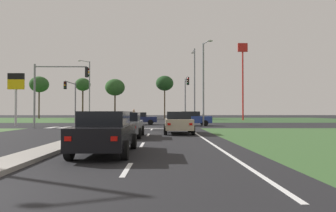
{
  "coord_description": "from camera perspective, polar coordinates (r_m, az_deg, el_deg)",
  "views": [
    {
      "loc": [
        4.46,
        -4.99,
        1.56
      ],
      "look_at": [
        5.1,
        30.39,
        2.23
      ],
      "focal_mm": 32.09,
      "sensor_mm": 36.0,
      "label": 1
    }
  ],
  "objects": [
    {
      "name": "ground_plane",
      "position": [
        35.31,
        -8.3,
        -3.6
      ],
      "size": [
        200.0,
        200.0,
        0.0
      ],
      "primitive_type": "plane",
      "color": "black"
    },
    {
      "name": "grass_verge_far_left",
      "position": [
        66.63,
        -27.77,
        -2.3
      ],
      "size": [
        35.0,
        35.0,
        0.01
      ],
      "primitive_type": "cube",
      "color": "#385B2D",
      "rests_on": "ground"
    },
    {
      "name": "grass_verge_far_right",
      "position": [
        63.12,
        18.46,
        -2.44
      ],
      "size": [
        35.0,
        35.0,
        0.01
      ],
      "primitive_type": "cube",
      "color": "#2D4C28",
      "rests_on": "ground"
    },
    {
      "name": "median_island_near",
      "position": [
        16.67,
        -16.64,
        -6.16
      ],
      "size": [
        1.2,
        22.0,
        0.14
      ],
      "primitive_type": "cube",
      "color": "gray",
      "rests_on": "ground"
    },
    {
      "name": "median_island_far",
      "position": [
        60.18,
        -5.28,
        -2.5
      ],
      "size": [
        1.2,
        36.0,
        0.14
      ],
      "primitive_type": "cube",
      "color": "gray",
      "rests_on": "ground"
    },
    {
      "name": "lane_dash_near",
      "position": [
        8.31,
        -7.82,
        -11.85
      ],
      "size": [
        0.14,
        2.0,
        0.01
      ],
      "primitive_type": "cube",
      "color": "silver",
      "rests_on": "ground"
    },
    {
      "name": "lane_dash_second",
      "position": [
        14.22,
        -4.94,
        -7.35
      ],
      "size": [
        0.14,
        2.0,
        0.01
      ],
      "primitive_type": "cube",
      "color": "silver",
      "rests_on": "ground"
    },
    {
      "name": "lane_dash_third",
      "position": [
        20.19,
        -3.77,
        -5.49
      ],
      "size": [
        0.14,
        2.0,
        0.01
      ],
      "primitive_type": "cube",
      "color": "silver",
      "rests_on": "ground"
    },
    {
      "name": "lane_dash_fourth",
      "position": [
        26.17,
        -3.14,
        -4.49
      ],
      "size": [
        0.14,
        2.0,
        0.01
      ],
      "primitive_type": "cube",
      "color": "silver",
      "rests_on": "ground"
    },
    {
      "name": "edge_line_right",
      "position": [
        17.23,
        6.99,
        -6.25
      ],
      "size": [
        0.14,
        24.0,
        0.01
      ],
      "primitive_type": "cube",
      "color": "silver",
      "rests_on": "ground"
    },
    {
      "name": "stop_bar_near",
      "position": [
        28.04,
        -2.38,
        -4.26
      ],
      "size": [
        6.4,
        0.5,
        0.01
      ],
      "primitive_type": "cube",
      "color": "silver",
      "rests_on": "ground"
    },
    {
      "name": "crosswalk_bar_near",
      "position": [
        31.75,
        -21.08,
        -3.82
      ],
      "size": [
        0.7,
        2.8,
        0.01
      ],
      "primitive_type": "cube",
      "color": "silver",
      "rests_on": "ground"
    },
    {
      "name": "crosswalk_bar_second",
      "position": [
        31.37,
        -19.1,
        -3.86
      ],
      "size": [
        0.7,
        2.8,
        0.01
      ],
      "primitive_type": "cube",
      "color": "silver",
      "rests_on": "ground"
    },
    {
      "name": "crosswalk_bar_third",
      "position": [
        31.04,
        -17.08,
        -3.91
      ],
      "size": [
        0.7,
        2.8,
        0.01
      ],
      "primitive_type": "cube",
      "color": "silver",
      "rests_on": "ground"
    },
    {
      "name": "crosswalk_bar_fourth",
      "position": [
        30.74,
        -15.01,
        -3.94
      ],
      "size": [
        0.7,
        2.8,
        0.01
      ],
      "primitive_type": "cube",
      "color": "silver",
      "rests_on": "ground"
    },
    {
      "name": "crosswalk_bar_fifth",
      "position": [
        30.48,
        -12.91,
        -3.98
      ],
      "size": [
        0.7,
        2.8,
        0.01
      ],
      "primitive_type": "cube",
      "color": "silver",
      "rests_on": "ground"
    },
    {
      "name": "crosswalk_bar_sixth",
      "position": [
        30.27,
        -10.77,
        -4.01
      ],
      "size": [
        0.7,
        2.8,
        0.01
      ],
      "primitive_type": "cube",
      "color": "silver",
      "rests_on": "ground"
    },
    {
      "name": "crosswalk_bar_seventh",
      "position": [
        30.1,
        -8.61,
        -4.03
      ],
      "size": [
        0.7,
        2.8,
        0.01
      ],
      "primitive_type": "cube",
      "color": "silver",
      "rests_on": "ground"
    },
    {
      "name": "crosswalk_bar_eighth",
      "position": [
        29.97,
        -6.42,
        -4.05
      ],
      "size": [
        0.7,
        2.8,
        0.01
      ],
      "primitive_type": "cube",
      "color": "silver",
      "rests_on": "ground"
    },
    {
      "name": "car_red_near",
      "position": [
        44.08,
        -9.99,
        -2.04
      ],
      "size": [
        1.94,
        4.32,
        1.59
      ],
      "rotation": [
        0.0,
        0.0,
        3.14
      ],
      "color": "#A31919",
      "rests_on": "ground"
    },
    {
      "name": "car_navy_second",
      "position": [
        36.13,
        -5.44,
        -2.35
      ],
      "size": [
        4.16,
        2.01,
        1.48
      ],
      "rotation": [
        0.0,
        0.0,
        -1.57
      ],
      "color": "#161E47",
      "rests_on": "ground"
    },
    {
      "name": "car_black_third",
      "position": [
        11.38,
        -11.76,
        -4.87
      ],
      "size": [
        2.0,
        4.61,
        1.57
      ],
      "color": "black",
      "rests_on": "ground"
    },
    {
      "name": "car_blue_fourth",
      "position": [
        33.39,
        4.45,
        -2.37
      ],
      "size": [
        4.37,
        1.98,
        1.58
      ],
      "rotation": [
        0.0,
        0.0,
        -1.57
      ],
      "color": "navy",
      "rests_on": "ground"
    },
    {
      "name": "car_silver_fifth",
      "position": [
        64.18,
        -6.95,
        -1.75
      ],
      "size": [
        2.07,
        4.58,
        1.58
      ],
      "rotation": [
        0.0,
        0.0,
        3.14
      ],
      "color": "#B7B7BC",
      "rests_on": "ground"
    },
    {
      "name": "car_beige_sixth",
      "position": [
        21.45,
        1.96,
        -3.12
      ],
      "size": [
        2.07,
        4.33,
        1.56
      ],
      "color": "#BCAD8E",
      "rests_on": "ground"
    },
    {
      "name": "car_grey_seventh",
      "position": [
        18.61,
        -7.9,
        -3.5
      ],
      "size": [
        1.99,
        4.33,
        1.51
      ],
      "color": "slate",
      "rests_on": "ground"
    },
    {
      "name": "traffic_signal_near_left",
      "position": [
        30.29,
        -20.8,
        3.97
      ],
      "size": [
        5.23,
        0.32,
        6.06
      ],
      "color": "gray",
      "rests_on": "ground"
    },
    {
      "name": "traffic_signal_far_left",
      "position": [
        41.74,
        -17.83,
        2.13
      ],
      "size": [
        0.32,
        4.7,
        5.6
      ],
      "color": "gray",
      "rests_on": "ground"
    },
    {
      "name": "traffic_signal_far_right",
      "position": [
        40.16,
        3.46,
        2.7
      ],
      "size": [
        0.32,
        4.78,
        6.14
      ],
      "color": "gray",
      "rests_on": "ground"
    },
    {
      "name": "street_lamp_second",
      "position": [
        32.63,
        6.84,
        5.05
      ],
      "size": [
        0.82,
        2.13,
        9.0
      ],
      "color": "gray",
      "rests_on": "ground"
    },
    {
      "name": "street_lamp_third",
      "position": [
        41.86,
        5.03,
        4.61
      ],
      "size": [
        0.56,
        2.28,
        10.3
      ],
      "color": "gray",
      "rests_on": "ground"
    },
    {
      "name": "street_lamp_fourth",
      "position": [
        56.38,
        -14.84,
        3.41
      ],
      "size": [
        1.69,
        2.21,
        10.71
      ],
      "color": "gray",
      "rests_on": "ground"
    },
    {
      "name": "pedestrian_at_median",
      "position": [
        47.46,
        -6.52,
        -1.44
      ],
      "size": [
        0.34,
        0.34,
        1.84
      ],
      "rotation": [
        0.0,
        0.0,
        0.1
      ],
      "color": "#4C4C4C",
      "rests_on": "median_island_far"
    },
    {
      "name": "fastfood_pole_sign",
      "position": [
        57.82,
        14.0,
        7.53
      ],
      "size": [
        1.8,
        0.4,
        14.28
      ],
      "color": "red",
      "rests_on": "ground"
    },
    {
      "name": "fuel_price_totem",
      "position": [
        37.48,
        -26.91,
        3.18
      ],
      "size": [
        1.8,
        0.24,
        5.85
      ],
      "color": "silver",
      "rests_on": "ground"
    },
    {
      "name": "treeline_near",
      "position": [
        74.67,
        -23.27,
        3.77
      ],
      "size": [
        4.27,
        4.27,
        9.62
      ],
      "color": "#423323",
      "rests_on": "ground"
    },
    {
      "name": "treeline_second",
      "position": [
        72.42,
        -15.88,
        3.88
      ],
      "size": [
        3.48,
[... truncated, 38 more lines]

